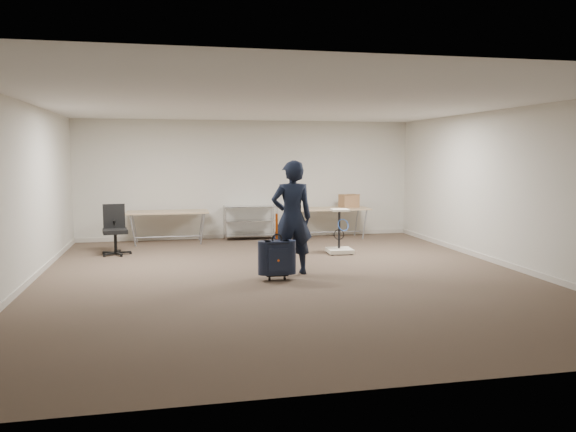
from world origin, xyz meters
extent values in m
plane|color=#46342A|center=(0.00, 0.00, 0.00)|extent=(9.00, 9.00, 0.00)
plane|color=beige|center=(0.00, 4.50, 1.40)|extent=(8.00, 0.00, 8.00)
plane|color=beige|center=(0.00, -4.50, 1.40)|extent=(8.00, 0.00, 8.00)
plane|color=beige|center=(-4.00, 0.00, 1.40)|extent=(0.00, 9.00, 9.00)
plane|color=beige|center=(4.00, 0.00, 1.40)|extent=(0.00, 9.00, 9.00)
plane|color=silver|center=(0.00, 0.00, 2.80)|extent=(8.00, 8.00, 0.00)
cube|color=beige|center=(0.00, 4.49, 0.05)|extent=(8.00, 0.02, 0.10)
cube|color=beige|center=(-3.99, 0.00, 0.05)|extent=(0.02, 9.00, 0.10)
cube|color=beige|center=(3.99, 0.00, 0.05)|extent=(0.02, 9.00, 0.10)
cube|color=tan|center=(-1.90, 3.95, 0.71)|extent=(1.80, 0.75, 0.03)
cylinder|color=#92949A|center=(-1.90, 3.95, 0.15)|extent=(1.50, 0.02, 0.02)
cylinder|color=#92949A|center=(-2.65, 3.65, 0.35)|extent=(0.13, 0.04, 0.69)
cylinder|color=#92949A|center=(-1.15, 3.65, 0.35)|extent=(0.13, 0.04, 0.69)
cylinder|color=#92949A|center=(-2.65, 4.25, 0.35)|extent=(0.13, 0.04, 0.69)
cylinder|color=#92949A|center=(-1.15, 4.25, 0.35)|extent=(0.13, 0.04, 0.69)
cube|color=tan|center=(1.90, 3.95, 0.71)|extent=(1.80, 0.75, 0.03)
cylinder|color=#92949A|center=(1.90, 3.95, 0.15)|extent=(1.50, 0.02, 0.02)
cylinder|color=#92949A|center=(1.15, 3.65, 0.35)|extent=(0.13, 0.04, 0.69)
cylinder|color=#92949A|center=(2.65, 3.65, 0.35)|extent=(0.13, 0.04, 0.69)
cylinder|color=#92949A|center=(1.15, 4.25, 0.35)|extent=(0.13, 0.04, 0.69)
cylinder|color=#92949A|center=(2.65, 4.25, 0.35)|extent=(0.13, 0.04, 0.69)
cylinder|color=silver|center=(-0.60, 3.98, 0.40)|extent=(0.02, 0.02, 0.80)
cylinder|color=silver|center=(0.60, 3.98, 0.40)|extent=(0.02, 0.02, 0.80)
cylinder|color=silver|center=(-0.60, 4.42, 0.40)|extent=(0.02, 0.02, 0.80)
cylinder|color=silver|center=(0.60, 4.42, 0.40)|extent=(0.02, 0.02, 0.80)
cube|color=silver|center=(0.00, 4.20, 0.10)|extent=(1.20, 0.45, 0.02)
cube|color=silver|center=(0.00, 4.20, 0.45)|extent=(1.20, 0.45, 0.02)
cube|color=silver|center=(0.00, 4.20, 0.78)|extent=(1.20, 0.45, 0.01)
imported|color=black|center=(0.14, 0.20, 0.95)|extent=(0.71, 0.48, 1.90)
cube|color=black|center=(-0.20, -0.22, 0.37)|extent=(0.39, 0.23, 0.53)
cube|color=black|center=(-0.20, -0.20, 0.09)|extent=(0.35, 0.16, 0.03)
cylinder|color=black|center=(-0.32, -0.22, 0.04)|extent=(0.03, 0.07, 0.07)
cylinder|color=black|center=(-0.07, -0.22, 0.04)|extent=(0.03, 0.07, 0.07)
torus|color=black|center=(-0.20, -0.22, 0.67)|extent=(0.17, 0.03, 0.17)
cube|color=#EC550C|center=(-0.20, -0.20, 0.86)|extent=(0.04, 0.01, 0.41)
cylinder|color=black|center=(-2.93, 2.67, 0.05)|extent=(0.61, 0.61, 0.09)
cylinder|color=black|center=(-2.93, 2.67, 0.25)|extent=(0.06, 0.06, 0.41)
cube|color=black|center=(-2.93, 2.67, 0.48)|extent=(0.53, 0.53, 0.08)
cube|color=black|center=(-2.96, 2.89, 0.76)|extent=(0.43, 0.12, 0.49)
cube|color=beige|center=(1.50, 1.92, 0.06)|extent=(0.51, 0.51, 0.08)
cylinder|color=black|center=(1.31, 1.73, 0.02)|extent=(0.06, 0.06, 0.04)
cylinder|color=black|center=(1.50, 1.97, 0.49)|extent=(0.05, 0.05, 0.79)
cube|color=beige|center=(1.50, 1.92, 0.89)|extent=(0.36, 0.31, 0.04)
torus|color=blue|center=(1.55, 1.84, 0.59)|extent=(0.26, 0.11, 0.24)
cube|color=#A1754B|center=(2.38, 4.04, 0.89)|extent=(0.47, 0.40, 0.31)
camera|label=1|loc=(-1.82, -8.85, 2.00)|focal=35.00mm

